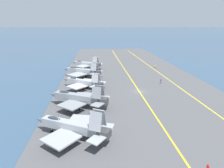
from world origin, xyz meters
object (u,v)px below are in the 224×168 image
at_px(parked_jet_third, 83,82).
at_px(crew_yellow_vest, 155,66).
at_px(crew_purple_vest, 161,81).
at_px(parked_jet_nearest, 72,126).
at_px(parked_jet_second, 78,98).
at_px(parked_jet_fourth, 82,71).
at_px(parked_jet_fifth, 86,64).

relative_size(parked_jet_third, crew_yellow_vest, 8.36).
height_order(parked_jet_third, crew_purple_vest, parked_jet_third).
bearing_deg(crew_yellow_vest, parked_jet_nearest, 149.97).
relative_size(crew_yellow_vest, crew_purple_vest, 0.99).
distance_m(parked_jet_nearest, parked_jet_second, 14.37).
height_order(parked_jet_third, parked_jet_fourth, parked_jet_fourth).
xyz_separation_m(parked_jet_second, parked_jet_fifth, (44.28, -0.53, -0.00)).
relative_size(parked_jet_second, crew_purple_vest, 9.10).
bearing_deg(crew_yellow_vest, parked_jet_fifth, 88.34).
height_order(parked_jet_fourth, parked_jet_fifth, parked_jet_fourth).
bearing_deg(crew_purple_vest, parked_jet_nearest, 139.73).
bearing_deg(crew_purple_vest, crew_yellow_vest, -12.06).
bearing_deg(parked_jet_second, parked_jet_third, -1.63).
height_order(parked_jet_nearest, parked_jet_second, parked_jet_nearest).
relative_size(parked_jet_fourth, crew_yellow_vest, 9.16).
relative_size(parked_jet_second, crew_yellow_vest, 9.20).
bearing_deg(crew_purple_vest, parked_jet_second, 123.82).
bearing_deg(parked_jet_fifth, crew_yellow_vest, -91.66).
bearing_deg(parked_jet_nearest, parked_jet_third, -0.92).
xyz_separation_m(parked_jet_third, crew_purple_vest, (3.27, -27.63, -1.18)).
height_order(crew_yellow_vest, crew_purple_vest, crew_purple_vest).
xyz_separation_m(parked_jet_fourth, crew_purple_vest, (-10.72, -28.66, -1.67)).
bearing_deg(parked_jet_third, crew_yellow_vest, -49.79).
relative_size(parked_jet_fourth, crew_purple_vest, 9.06).
height_order(parked_jet_nearest, crew_purple_vest, parked_jet_nearest).
bearing_deg(parked_jet_second, parked_jet_nearest, 179.85).
height_order(parked_jet_nearest, parked_jet_fifth, parked_jet_nearest).
xyz_separation_m(parked_jet_nearest, parked_jet_third, (29.91, -0.48, -0.22)).
distance_m(parked_jet_nearest, parked_jet_fifth, 58.66).
distance_m(parked_jet_nearest, crew_yellow_vest, 66.66).
height_order(parked_jet_fourth, crew_yellow_vest, parked_jet_fourth).
relative_size(parked_jet_nearest, parked_jet_fifth, 1.06).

